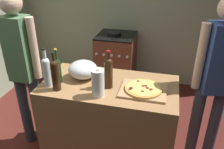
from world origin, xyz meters
name	(u,v)px	position (x,y,z in m)	size (l,w,h in m)	color
ground_plane	(104,119)	(0.00, 1.23, -0.01)	(3.96, 3.06, 0.02)	#511E19
kitchen_wall_rear	(125,2)	(0.00, 2.51, 1.30)	(3.96, 0.10, 2.60)	#99A889
counter	(110,123)	(0.24, 0.62, 0.45)	(1.25, 0.66, 0.91)	#9E7247
cutting_board	(143,90)	(0.56, 0.57, 0.92)	(0.40, 0.32, 0.02)	tan
pizza	(143,88)	(0.56, 0.57, 0.94)	(0.32, 0.32, 0.03)	tan
mixing_bowl	(83,69)	(-0.03, 0.69, 0.99)	(0.28, 0.28, 0.17)	#B2B2B7
paper_towel_roll	(98,83)	(0.20, 0.41, 1.03)	(0.11, 0.11, 0.24)	white
wine_bottle_green	(108,71)	(0.25, 0.57, 1.06)	(0.08, 0.08, 0.35)	#331E0F
wine_bottle_dark	(58,69)	(-0.22, 0.54, 1.04)	(0.06, 0.06, 0.33)	#143819
wine_bottle_amber	(47,70)	(-0.29, 0.46, 1.06)	(0.07, 0.07, 0.36)	silver
wine_bottle_clear	(55,74)	(-0.18, 0.42, 1.06)	(0.07, 0.07, 0.35)	#331E0F
stove	(116,62)	(-0.04, 2.11, 0.45)	(0.57, 0.60, 0.93)	brown
person_in_stripes	(23,65)	(-0.65, 0.63, 0.99)	(0.40, 0.20, 1.70)	#383D4C
person_in_red	(215,76)	(1.17, 0.84, 0.99)	(0.40, 0.25, 1.70)	#383D4C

